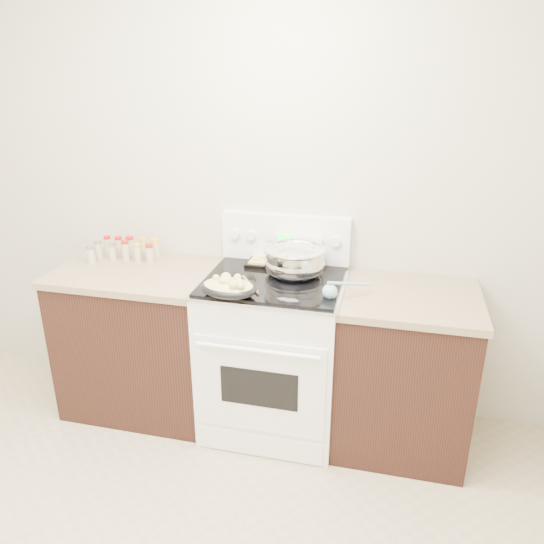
# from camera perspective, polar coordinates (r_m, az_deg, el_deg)

# --- Properties ---
(room_shell) EXTENTS (4.10, 3.60, 2.75)m
(room_shell) POSITION_cam_1_polar(r_m,az_deg,el_deg) (1.58, -25.03, 7.01)
(room_shell) COLOR beige
(room_shell) RESTS_ON ground
(counter_left) EXTENTS (0.93, 0.67, 0.92)m
(counter_left) POSITION_cam_1_polar(r_m,az_deg,el_deg) (3.39, -13.62, -6.89)
(counter_left) COLOR black
(counter_left) RESTS_ON ground
(counter_right) EXTENTS (0.73, 0.67, 0.92)m
(counter_right) POSITION_cam_1_polar(r_m,az_deg,el_deg) (3.07, 13.87, -10.18)
(counter_right) COLOR black
(counter_right) RESTS_ON ground
(kitchen_range) EXTENTS (0.78, 0.73, 1.22)m
(kitchen_range) POSITION_cam_1_polar(r_m,az_deg,el_deg) (3.11, 0.24, -8.40)
(kitchen_range) COLOR white
(kitchen_range) RESTS_ON ground
(mixing_bowl) EXTENTS (0.35, 0.35, 0.20)m
(mixing_bowl) POSITION_cam_1_polar(r_m,az_deg,el_deg) (2.93, 2.45, 1.19)
(mixing_bowl) COLOR silver
(mixing_bowl) RESTS_ON kitchen_range
(roasting_pan) EXTENTS (0.32, 0.24, 0.11)m
(roasting_pan) POSITION_cam_1_polar(r_m,az_deg,el_deg) (2.68, -4.70, -1.62)
(roasting_pan) COLOR black
(roasting_pan) RESTS_ON kitchen_range
(baking_sheet) EXTENTS (0.39, 0.27, 0.06)m
(baking_sheet) POSITION_cam_1_polar(r_m,az_deg,el_deg) (3.12, 0.98, 1.29)
(baking_sheet) COLOR black
(baking_sheet) RESTS_ON kitchen_range
(wooden_spoon) EXTENTS (0.16, 0.21, 0.04)m
(wooden_spoon) POSITION_cam_1_polar(r_m,az_deg,el_deg) (2.77, -3.49, -1.66)
(wooden_spoon) COLOR #B77753
(wooden_spoon) RESTS_ON kitchen_range
(blue_ladle) EXTENTS (0.23, 0.19, 0.10)m
(blue_ladle) POSITION_cam_1_polar(r_m,az_deg,el_deg) (2.69, 6.50, -2.00)
(blue_ladle) COLOR #78A8B3
(blue_ladle) RESTS_ON kitchen_range
(spice_jars) EXTENTS (0.39, 0.22, 0.13)m
(spice_jars) POSITION_cam_1_polar(r_m,az_deg,el_deg) (3.36, -15.47, 2.36)
(spice_jars) COLOR #BFB28C
(spice_jars) RESTS_ON counter_left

